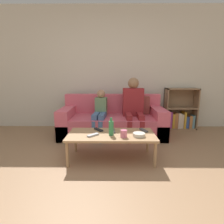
# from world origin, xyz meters

# --- Properties ---
(ground_plane) EXTENTS (22.00, 22.00, 0.00)m
(ground_plane) POSITION_xyz_m (0.00, 0.00, 0.00)
(ground_plane) COLOR #997251
(wall_back) EXTENTS (12.00, 0.06, 2.60)m
(wall_back) POSITION_xyz_m (0.00, 2.58, 1.30)
(wall_back) COLOR beige
(wall_back) RESTS_ON ground_plane
(couch) EXTENTS (1.97, 0.88, 0.78)m
(couch) POSITION_xyz_m (0.09, 1.98, 0.26)
(couch) COLOR #DB5B70
(couch) RESTS_ON ground_plane
(bookshelf) EXTENTS (0.68, 0.28, 0.89)m
(bookshelf) POSITION_xyz_m (1.56, 2.42, 0.33)
(bookshelf) COLOR #8E7051
(bookshelf) RESTS_ON ground_plane
(coffee_table) EXTENTS (1.19, 0.56, 0.37)m
(coffee_table) POSITION_xyz_m (0.08, 0.92, 0.33)
(coffee_table) COLOR #A87F56
(coffee_table) RESTS_ON ground_plane
(person_adult) EXTENTS (0.39, 0.62, 1.12)m
(person_adult) POSITION_xyz_m (0.48, 1.90, 0.63)
(person_adult) COLOR maroon
(person_adult) RESTS_ON ground_plane
(person_child) EXTENTS (0.27, 0.63, 0.89)m
(person_child) POSITION_xyz_m (-0.15, 1.85, 0.49)
(person_child) COLOR #476693
(person_child) RESTS_ON ground_plane
(cup_near) EXTENTS (0.09, 0.09, 0.10)m
(cup_near) POSITION_xyz_m (0.24, 0.78, 0.41)
(cup_near) COLOR pink
(cup_near) RESTS_ON coffee_table
(tv_remote_0) EXTENTS (0.15, 0.16, 0.02)m
(tv_remote_0) POSITION_xyz_m (-0.11, 1.07, 0.38)
(tv_remote_0) COLOR black
(tv_remote_0) RESTS_ON coffee_table
(tv_remote_1) EXTENTS (0.15, 0.15, 0.02)m
(tv_remote_1) POSITION_xyz_m (-0.17, 0.83, 0.38)
(tv_remote_1) COLOR #B7B7BC
(tv_remote_1) RESTS_ON coffee_table
(tv_remote_2) EXTENTS (0.11, 0.18, 0.02)m
(tv_remote_2) POSITION_xyz_m (0.54, 1.05, 0.38)
(tv_remote_2) COLOR #47474C
(tv_remote_2) RESTS_ON coffee_table
(tv_remote_3) EXTENTS (0.06, 0.17, 0.02)m
(tv_remote_3) POSITION_xyz_m (0.10, 1.01, 0.38)
(tv_remote_3) COLOR #47474C
(tv_remote_3) RESTS_ON coffee_table
(snack_bowl) EXTENTS (0.16, 0.16, 0.05)m
(snack_bowl) POSITION_xyz_m (0.44, 0.82, 0.39)
(snack_bowl) COLOR beige
(snack_bowl) RESTS_ON coffee_table
(bottle) EXTENTS (0.06, 0.06, 0.24)m
(bottle) POSITION_xyz_m (0.07, 0.86, 0.47)
(bottle) COLOR #33844C
(bottle) RESTS_ON coffee_table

